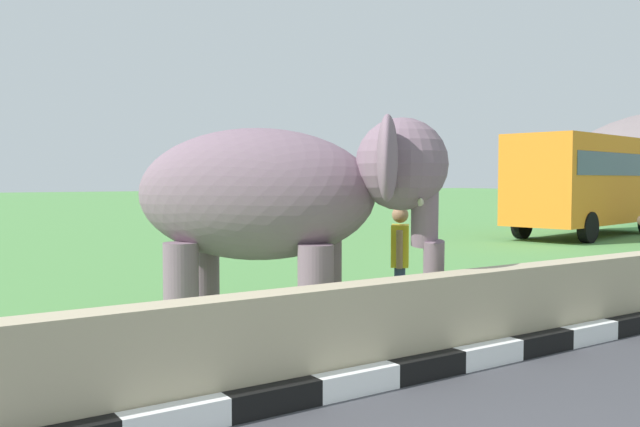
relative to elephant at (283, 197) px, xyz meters
The scene contains 5 objects.
striped_curb 3.56m from the elephant, 129.39° to the right, with size 16.20×0.20×0.24m.
barrier_parapet 2.52m from the elephant, 80.38° to the right, with size 28.00×0.36×1.00m, color tan.
elephant is the anchor object (origin of this frame).
person_handler 1.95m from the elephant, ahead, with size 0.49×0.53×1.66m.
bus_orange 18.33m from the elephant, 23.24° to the left, with size 8.26×3.98×3.50m.
Camera 1 is at (-2.76, -1.69, 2.03)m, focal length 37.85 mm.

